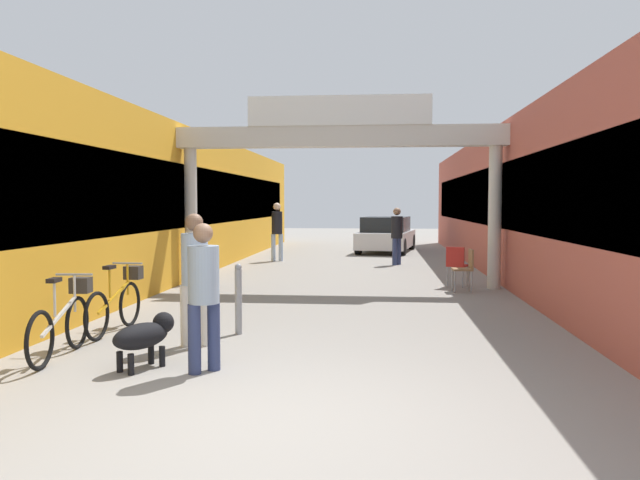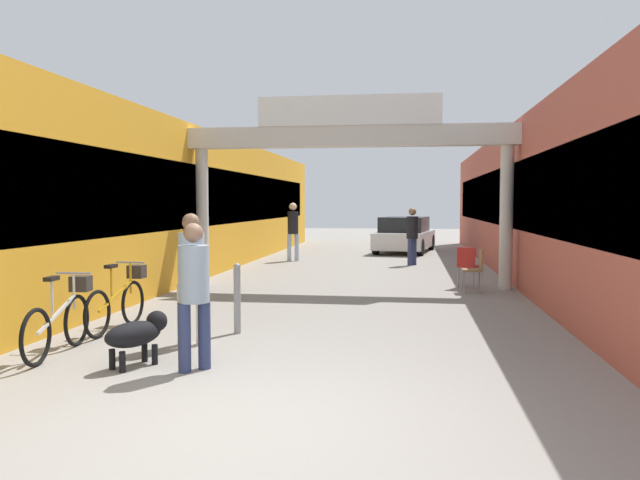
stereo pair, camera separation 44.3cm
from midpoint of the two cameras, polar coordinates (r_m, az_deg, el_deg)
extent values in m
plane|color=gray|center=(5.59, -3.75, -15.96)|extent=(80.00, 80.00, 0.00)
cube|color=gold|center=(17.30, -12.82, 3.25)|extent=(3.00, 26.00, 3.65)
cube|color=black|center=(16.83, -8.11, 3.92)|extent=(0.04, 23.40, 1.46)
cube|color=#B25142|center=(16.64, 22.14, 3.08)|extent=(3.00, 26.00, 3.65)
cube|color=black|center=(16.35, 17.10, 3.82)|extent=(0.04, 23.40, 1.46)
cylinder|color=beige|center=(14.37, -9.84, 2.11)|extent=(0.28, 0.28, 3.07)
cylinder|color=beige|center=(13.85, 17.56, 1.95)|extent=(0.28, 0.28, 3.07)
cube|color=beige|center=(13.78, 3.63, 9.41)|extent=(7.40, 0.44, 0.44)
cube|color=white|center=(13.65, 3.57, 11.76)|extent=(3.96, 0.10, 0.64)
cylinder|color=navy|center=(6.99, -10.51, -8.80)|extent=(0.20, 0.20, 0.76)
cylinder|color=navy|center=(7.10, -8.76, -8.59)|extent=(0.20, 0.20, 0.76)
cylinder|color=#8C9EB2|center=(6.93, -9.68, -3.08)|extent=(0.48, 0.48, 0.63)
sphere|color=#8C664C|center=(6.90, -9.72, 0.65)|extent=(0.30, 0.30, 0.21)
cylinder|color=silver|center=(8.30, -9.30, -6.71)|extent=(0.17, 0.17, 0.80)
cylinder|color=silver|center=(8.32, -10.96, -6.70)|extent=(0.17, 0.17, 0.80)
cylinder|color=#A5BFE0|center=(8.21, -10.18, -1.68)|extent=(0.41, 0.41, 0.66)
sphere|color=#8C664C|center=(8.18, -10.22, 1.62)|extent=(0.28, 0.28, 0.23)
cylinder|color=navy|center=(18.59, 8.90, -1.11)|extent=(0.19, 0.19, 0.80)
cylinder|color=navy|center=(18.80, 9.28, -1.06)|extent=(0.19, 0.19, 0.80)
cylinder|color=black|center=(18.65, 9.11, 1.14)|extent=(0.47, 0.47, 0.66)
sphere|color=#8C664C|center=(18.64, 9.12, 2.58)|extent=(0.31, 0.31, 0.22)
cylinder|color=#A5BFE0|center=(19.88, -1.51, -0.68)|extent=(0.18, 0.18, 0.86)
cylinder|color=#A5BFE0|center=(19.85, -2.19, -0.69)|extent=(0.18, 0.18, 0.86)
cylinder|color=black|center=(19.83, -1.85, 1.59)|extent=(0.43, 0.43, 0.71)
sphere|color=beige|center=(19.82, -1.86, 3.07)|extent=(0.31, 0.31, 0.24)
ellipsoid|color=black|center=(7.33, -15.03, -8.33)|extent=(0.63, 0.78, 0.29)
sphere|color=black|center=(7.51, -13.06, -7.24)|extent=(0.33, 0.33, 0.24)
sphere|color=white|center=(7.47, -13.70, -8.22)|extent=(0.24, 0.24, 0.17)
cylinder|color=black|center=(7.59, -14.13, -9.92)|extent=(0.10, 0.10, 0.23)
cylinder|color=black|center=(7.45, -13.21, -10.16)|extent=(0.10, 0.10, 0.23)
cylinder|color=black|center=(7.34, -16.82, -10.42)|extent=(0.10, 0.10, 0.23)
cylinder|color=black|center=(7.19, -15.93, -10.69)|extent=(0.10, 0.10, 0.23)
torus|color=black|center=(8.62, -19.99, -6.92)|extent=(0.10, 0.67, 0.67)
torus|color=black|center=(7.72, -23.05, -8.20)|extent=(0.10, 0.67, 0.67)
cube|color=beige|center=(8.13, -21.46, -6.28)|extent=(0.11, 0.94, 0.34)
cylinder|color=beige|center=(7.99, -21.86, -4.86)|extent=(0.03, 0.03, 0.42)
cube|color=black|center=(7.97, -21.89, -3.30)|extent=(0.12, 0.23, 0.05)
cylinder|color=beige|center=(8.51, -20.20, -4.47)|extent=(0.03, 0.03, 0.46)
cylinder|color=gray|center=(8.48, -20.23, -2.87)|extent=(0.46, 0.06, 0.03)
cube|color=#332D28|center=(8.68, -19.68, -3.78)|extent=(0.26, 0.22, 0.20)
torus|color=black|center=(9.88, -15.51, -5.54)|extent=(0.08, 0.67, 0.67)
torus|color=black|center=(8.99, -18.37, -6.48)|extent=(0.08, 0.67, 0.67)
cube|color=gold|center=(9.40, -16.89, -4.91)|extent=(0.07, 0.94, 0.34)
cylinder|color=gold|center=(9.27, -17.26, -3.66)|extent=(0.03, 0.03, 0.42)
cube|color=black|center=(9.24, -17.28, -2.31)|extent=(0.11, 0.22, 0.05)
cylinder|color=gold|center=(9.77, -15.70, -3.39)|extent=(0.03, 0.03, 0.46)
cylinder|color=gray|center=(9.75, -15.72, -1.99)|extent=(0.46, 0.05, 0.03)
cube|color=#332D28|center=(9.94, -15.20, -2.80)|extent=(0.25, 0.21, 0.20)
cylinder|color=gray|center=(8.92, -6.16, -5.58)|extent=(0.10, 0.10, 0.92)
sphere|color=gray|center=(8.86, -6.18, -2.45)|extent=(0.10, 0.10, 0.10)
cylinder|color=gray|center=(13.09, 14.03, -3.82)|extent=(0.03, 0.03, 0.45)
cylinder|color=gray|center=(13.42, 13.83, -3.64)|extent=(0.03, 0.03, 0.45)
cylinder|color=gray|center=(13.14, 15.50, -3.82)|extent=(0.03, 0.03, 0.45)
cylinder|color=gray|center=(13.47, 15.26, -3.64)|extent=(0.03, 0.03, 0.45)
cube|color=olive|center=(13.25, 14.67, -2.68)|extent=(0.41, 0.41, 0.04)
cube|color=olive|center=(13.26, 15.45, -1.73)|extent=(0.05, 0.40, 0.40)
cylinder|color=gray|center=(14.28, 13.86, -3.22)|extent=(0.04, 0.04, 0.45)
cylinder|color=gray|center=(14.18, 15.17, -3.29)|extent=(0.04, 0.04, 0.45)
cylinder|color=gray|center=(13.96, 13.42, -3.37)|extent=(0.04, 0.04, 0.45)
cylinder|color=gray|center=(13.86, 14.75, -3.44)|extent=(0.04, 0.04, 0.45)
cube|color=#B2231E|center=(14.04, 14.31, -2.34)|extent=(0.53, 0.53, 0.04)
cube|color=#B2231E|center=(13.85, 14.10, -1.50)|extent=(0.38, 0.20, 0.40)
cube|color=silver|center=(23.64, 8.31, 0.05)|extent=(2.37, 4.23, 0.60)
cube|color=#1E2328|center=(23.46, 8.26, 1.44)|extent=(1.91, 2.42, 0.55)
cylinder|color=black|center=(25.21, 7.04, -0.14)|extent=(0.29, 0.62, 0.60)
cylinder|color=black|center=(24.97, 10.63, -0.20)|extent=(0.29, 0.62, 0.60)
cylinder|color=black|center=(22.37, 5.70, -0.58)|extent=(0.29, 0.62, 0.60)
cylinder|color=black|center=(22.10, 9.74, -0.66)|extent=(0.29, 0.62, 0.60)
camera|label=1|loc=(0.22, -88.63, 0.08)|focal=35.00mm
camera|label=2|loc=(0.22, 91.37, -0.08)|focal=35.00mm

